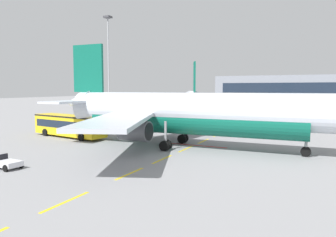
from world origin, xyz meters
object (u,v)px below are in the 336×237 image
object	(u,v)px
apron_shuttle_bus	(69,124)
airliner_foreground	(187,113)
apron_light_mast_near	(108,54)
catering_truck	(99,116)
airliner_mid_left	(192,100)

from	to	relation	value
apron_shuttle_bus	airliner_foreground	bearing A→B (deg)	-0.95
airliner_foreground	apron_light_mast_near	bearing A→B (deg)	135.03
apron_shuttle_bus	catering_truck	bearing A→B (deg)	111.27
airliner_mid_left	apron_shuttle_bus	xyz separation A→B (m)	(-3.34, -37.53, -2.05)
airliner_foreground	apron_light_mast_near	size ratio (longest dim) A/B	1.36
apron_shuttle_bus	catering_truck	xyz separation A→B (m)	(-5.14, 13.20, -0.10)
catering_truck	apron_light_mast_near	distance (m)	32.69
apron_shuttle_bus	apron_light_mast_near	xyz separation A→B (m)	(-20.91, 38.04, 14.13)
airliner_mid_left	apron_light_mast_near	bearing A→B (deg)	178.79
catering_truck	apron_light_mast_near	xyz separation A→B (m)	(-15.77, 24.85, 14.23)
apron_shuttle_bus	apron_light_mast_near	world-z (taller)	apron_light_mast_near
airliner_foreground	airliner_mid_left	distance (m)	40.37
apron_shuttle_bus	airliner_mid_left	bearing A→B (deg)	84.91
airliner_foreground	airliner_mid_left	size ratio (longest dim) A/B	1.07
airliner_mid_left	airliner_foreground	bearing A→B (deg)	-69.52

